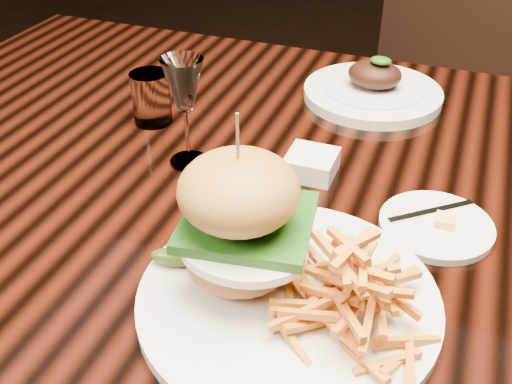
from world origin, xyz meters
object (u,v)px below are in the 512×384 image
(dining_table, at_px, (336,222))
(far_dish, at_px, (373,90))
(chair_far, at_px, (433,79))
(burger_plate, at_px, (288,262))
(wine_glass, at_px, (184,89))

(dining_table, bearing_deg, far_dish, 92.10)
(far_dish, bearing_deg, chair_far, 83.94)
(burger_plate, xyz_separation_m, chair_far, (0.05, 1.14, -0.27))
(dining_table, height_order, far_dish, far_dish)
(burger_plate, distance_m, wine_glass, 0.32)
(burger_plate, height_order, wine_glass, burger_plate)
(burger_plate, relative_size, wine_glass, 2.02)
(wine_glass, relative_size, far_dish, 0.67)
(burger_plate, bearing_deg, chair_far, 91.17)
(wine_glass, bearing_deg, burger_plate, -44.80)
(burger_plate, height_order, far_dish, burger_plate)
(dining_table, bearing_deg, chair_far, 86.40)
(chair_far, bearing_deg, far_dish, -75.94)
(wine_glass, xyz_separation_m, far_dish, (0.21, 0.30, -0.10))
(dining_table, distance_m, far_dish, 0.28)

